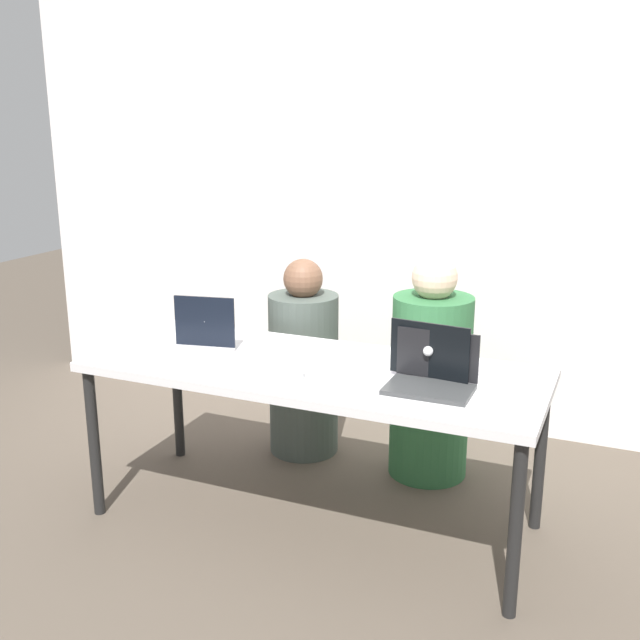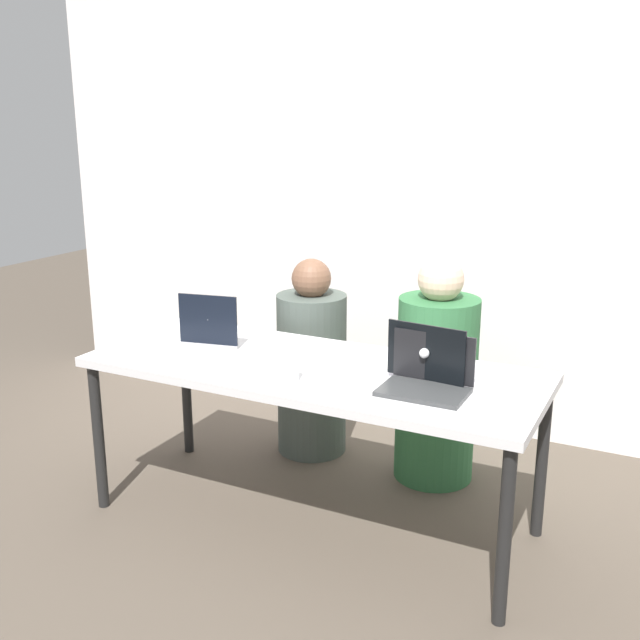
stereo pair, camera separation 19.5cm
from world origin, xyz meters
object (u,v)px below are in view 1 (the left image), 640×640
at_px(person_on_right, 430,380).
at_px(laptop_back_right, 436,363).
at_px(water_glass_center, 294,370).
at_px(laptop_front_right, 432,377).
at_px(laptop_front_left, 199,343).
at_px(person_on_left, 304,368).

xyz_separation_m(person_on_right, laptop_back_right, (0.17, -0.58, 0.29)).
bearing_deg(water_glass_center, laptop_front_right, 15.23).
bearing_deg(person_on_right, laptop_front_right, 95.43).
distance_m(person_on_right, laptop_front_left, 1.17).
distance_m(person_on_right, laptop_back_right, 0.67).
relative_size(laptop_back_right, water_glass_center, 3.16).
bearing_deg(laptop_front_left, laptop_back_right, -2.43).
bearing_deg(laptop_back_right, person_on_right, -67.64).
xyz_separation_m(person_on_left, laptop_back_right, (0.86, -0.58, 0.32)).
distance_m(person_on_right, water_glass_center, 0.98).
relative_size(person_on_left, laptop_back_right, 2.97).
relative_size(person_on_right, laptop_front_right, 3.41).
xyz_separation_m(laptop_front_left, laptop_back_right, (1.03, 0.15, -0.00)).
distance_m(laptop_front_left, laptop_front_right, 1.06).
bearing_deg(laptop_front_right, laptop_back_right, 98.87).
height_order(person_on_right, laptop_front_left, person_on_right).
bearing_deg(laptop_front_left, laptop_front_right, -11.09).
height_order(person_on_left, laptop_front_right, person_on_left).
bearing_deg(person_on_right, laptop_back_right, 96.96).
bearing_deg(person_on_right, person_on_left, -9.24).
bearing_deg(laptop_front_right, person_on_left, 140.22).
relative_size(person_on_left, water_glass_center, 9.39).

